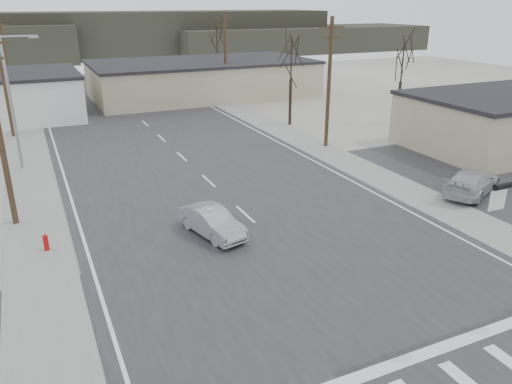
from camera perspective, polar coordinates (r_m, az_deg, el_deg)
ground at (r=21.26m, az=7.57°, el=-10.47°), size 140.00×140.00×0.00m
main_road at (r=33.64m, az=-6.02°, el=1.77°), size 18.00×110.00×0.05m
cross_road at (r=21.25m, az=7.57°, el=-10.42°), size 90.00×10.00×0.04m
sidewalk_left at (r=36.85m, az=-24.45°, el=1.68°), size 3.00×90.00×0.06m
sidewalk_right at (r=42.22m, az=5.47°, el=5.79°), size 3.00×90.00×0.06m
fire_hydrant at (r=25.47m, az=-22.88°, el=-5.34°), size 0.24×0.24×0.87m
building_right_far at (r=63.09m, az=-6.14°, el=12.79°), size 26.30×14.30×4.30m
building_lot at (r=44.43m, az=26.30°, el=7.31°), size 14.30×10.30×4.30m
upole_left_c at (r=47.54m, az=-26.94°, el=11.77°), size 2.20×0.30×10.00m
upole_left_d at (r=67.43m, az=-26.75°, el=13.91°), size 2.20×0.30×10.00m
upole_right_a at (r=39.96m, az=8.34°, el=12.42°), size 2.20×0.30×10.00m
upole_right_b at (r=59.50m, az=-3.55°, el=15.35°), size 2.20×0.30×10.00m
streetlight_main at (r=37.64m, az=-26.01°, el=9.83°), size 2.40×0.25×9.00m
tree_right_mid at (r=47.20m, az=4.05°, el=14.74°), size 3.74×3.74×8.33m
tree_right_far at (r=71.88m, az=-4.49°, el=16.58°), size 3.52×3.52×7.84m
tree_lot at (r=49.36m, az=16.39°, el=13.83°), size 3.52×3.52×7.84m
hill_center at (r=114.13m, az=-12.62°, el=17.24°), size 80.00×18.00×9.00m
hill_right at (r=121.37m, az=5.18°, el=17.00°), size 60.00×18.00×5.50m
sedan_crossing at (r=24.99m, az=-5.03°, el=-3.41°), size 2.48×4.45×1.39m
car_far_a at (r=64.90m, az=-10.49°, el=11.60°), size 3.09×5.67×1.56m
car_far_b at (r=79.05m, az=-22.99°, el=11.92°), size 2.55×4.48×1.44m
car_parked_dark_a at (r=41.02m, az=22.20°, el=4.91°), size 4.38×2.11×1.44m
car_parked_silver at (r=32.85m, az=23.45°, el=1.05°), size 5.67×4.19×1.53m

